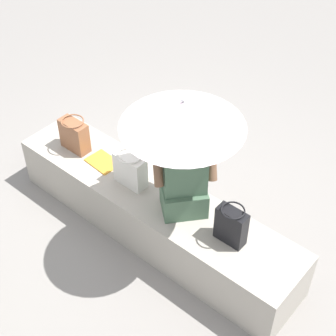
% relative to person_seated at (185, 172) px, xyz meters
% --- Properties ---
extents(ground_plane, '(14.00, 14.00, 0.00)m').
position_rel_person_seated_xyz_m(ground_plane, '(0.30, 0.03, -0.86)').
color(ground_plane, gray).
extents(stone_bench, '(2.69, 0.58, 0.47)m').
position_rel_person_seated_xyz_m(stone_bench, '(0.30, 0.03, -0.63)').
color(stone_bench, '#A8A093').
rests_on(stone_bench, ground).
extents(person_seated, '(0.46, 0.49, 0.90)m').
position_rel_person_seated_xyz_m(person_seated, '(0.00, 0.00, 0.00)').
color(person_seated, '#47664C').
rests_on(person_seated, stone_bench).
extents(parasol, '(0.86, 0.86, 1.10)m').
position_rel_person_seated_xyz_m(parasol, '(-0.03, 0.07, 0.58)').
color(parasol, '#B7B7BC').
rests_on(parasol, stone_bench).
extents(handbag_black, '(0.23, 0.18, 0.32)m').
position_rel_person_seated_xyz_m(handbag_black, '(-0.46, 0.03, -0.23)').
color(handbag_black, black).
rests_on(handbag_black, stone_bench).
extents(tote_bag_canvas, '(0.28, 0.21, 0.31)m').
position_rel_person_seated_xyz_m(tote_bag_canvas, '(0.52, 0.06, -0.24)').
color(tote_bag_canvas, silver).
rests_on(tote_bag_canvas, stone_bench).
extents(shoulder_bag_spare, '(0.27, 0.20, 0.31)m').
position_rel_person_seated_xyz_m(shoulder_bag_spare, '(1.20, 0.05, -0.24)').
color(shoulder_bag_spare, brown).
rests_on(shoulder_bag_spare, stone_bench).
extents(magazine, '(0.29, 0.22, 0.01)m').
position_rel_person_seated_xyz_m(magazine, '(0.88, 0.02, -0.38)').
color(magazine, gold).
rests_on(magazine, stone_bench).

